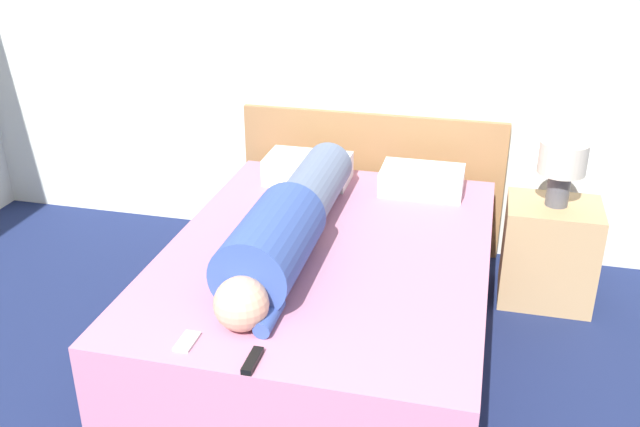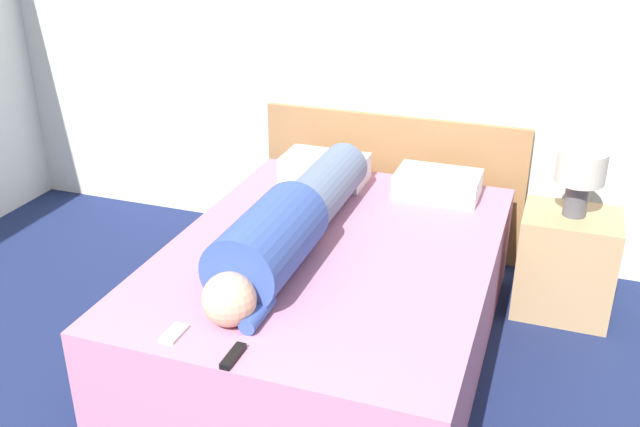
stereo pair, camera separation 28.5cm
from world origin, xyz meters
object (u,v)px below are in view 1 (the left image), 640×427
(bed, at_px, (327,297))
(pillow_near_headboard, at_px, (308,169))
(person_lying, at_px, (287,225))
(cell_phone, at_px, (187,341))
(table_lamp, at_px, (562,164))
(pillow_second, at_px, (422,180))
(tv_remote, at_px, (253,361))
(nightstand, at_px, (549,252))

(bed, distance_m, pillow_near_headboard, 0.92)
(bed, height_order, pillow_near_headboard, pillow_near_headboard)
(person_lying, xyz_separation_m, pillow_near_headboard, (-0.14, 0.90, -0.07))
(cell_phone, bearing_deg, person_lying, 77.96)
(table_lamp, relative_size, pillow_near_headboard, 0.73)
(pillow_near_headboard, distance_m, pillow_second, 0.67)
(table_lamp, bearing_deg, pillow_near_headboard, 177.73)
(tv_remote, bearing_deg, pillow_near_headboard, 98.18)
(nightstand, height_order, table_lamp, table_lamp)
(nightstand, bearing_deg, pillow_near_headboard, 177.73)
(person_lying, height_order, pillow_near_headboard, person_lying)
(bed, xyz_separation_m, nightstand, (1.09, 0.74, 0.01))
(person_lying, bearing_deg, bed, 31.19)
(person_lying, distance_m, cell_phone, 0.82)
(pillow_second, xyz_separation_m, cell_phone, (-0.70, -1.69, -0.06))
(nightstand, bearing_deg, table_lamp, 0.00)
(pillow_second, bearing_deg, cell_phone, -112.49)
(bed, relative_size, person_lying, 1.29)
(nightstand, distance_m, person_lying, 1.58)
(table_lamp, xyz_separation_m, pillow_near_headboard, (-1.40, 0.06, -0.18))
(person_lying, distance_m, pillow_second, 1.05)
(nightstand, height_order, pillow_near_headboard, pillow_near_headboard)
(pillow_near_headboard, xyz_separation_m, cell_phone, (-0.03, -1.69, -0.07))
(table_lamp, height_order, person_lying, table_lamp)
(bed, height_order, nightstand, nightstand)
(person_lying, height_order, tv_remote, person_lying)
(pillow_near_headboard, xyz_separation_m, tv_remote, (0.25, -1.75, -0.06))
(pillow_second, bearing_deg, tv_remote, -103.32)
(tv_remote, relative_size, cell_phone, 1.15)
(pillow_second, relative_size, cell_phone, 3.53)
(nightstand, xyz_separation_m, cell_phone, (-1.43, -1.63, 0.28))
(bed, distance_m, cell_phone, 1.00)
(nightstand, distance_m, cell_phone, 2.19)
(bed, xyz_separation_m, cell_phone, (-0.34, -0.89, 0.29))
(nightstand, height_order, person_lying, person_lying)
(nightstand, relative_size, table_lamp, 1.64)
(tv_remote, bearing_deg, pillow_second, 76.68)
(table_lamp, xyz_separation_m, pillow_second, (-0.73, 0.06, -0.18))
(pillow_near_headboard, relative_size, pillow_second, 1.05)
(tv_remote, distance_m, cell_phone, 0.29)
(table_lamp, height_order, pillow_second, table_lamp)
(bed, height_order, person_lying, person_lying)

